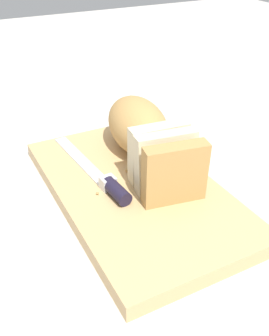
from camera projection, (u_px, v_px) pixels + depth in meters
name	position (u px, v px, depth m)	size (l,w,h in m)	color
ground_plane	(134.00, 196.00, 0.65)	(3.00, 3.00, 0.00)	beige
cutting_board	(134.00, 190.00, 0.64)	(0.42, 0.24, 0.02)	tan
bread_loaf	(145.00, 135.00, 0.68)	(0.28, 0.14, 0.10)	tan
bread_knife	(106.00, 181.00, 0.63)	(0.25, 0.04, 0.02)	silver
crumb_near_knife	(147.00, 179.00, 0.64)	(0.00, 0.00, 0.00)	tan
crumb_near_loaf	(128.00, 170.00, 0.66)	(0.01, 0.01, 0.01)	tan
crumb_stray_left	(94.00, 176.00, 0.65)	(0.00, 0.00, 0.00)	tan
crumb_stray_right	(97.00, 193.00, 0.61)	(0.00, 0.00, 0.00)	tan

